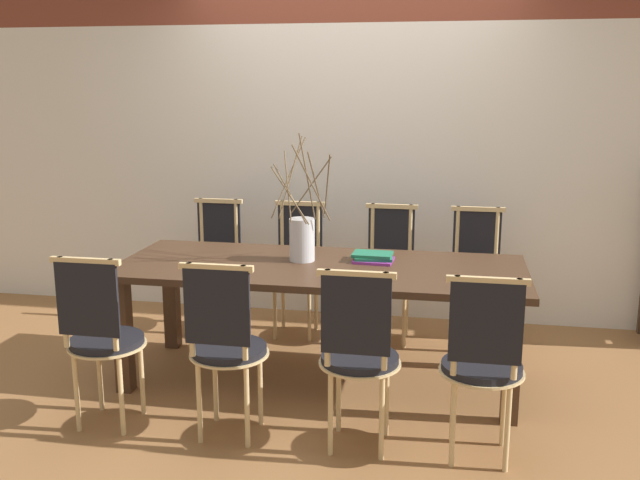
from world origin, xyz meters
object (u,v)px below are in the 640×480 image
at_px(chair_near_center, 359,351).
at_px(chair_far_center, 389,268).
at_px(dining_table, 320,280).
at_px(book_stack, 373,257).
at_px(vase_centerpiece, 302,237).

height_order(chair_near_center, chair_far_center, same).
bearing_deg(dining_table, book_stack, 25.24).
distance_m(dining_table, chair_far_center, 0.88).
relative_size(dining_table, chair_near_center, 2.54).
xyz_separation_m(dining_table, chair_near_center, (0.34, -0.80, -0.12)).
relative_size(chair_near_center, chair_far_center, 1.00).
bearing_deg(book_stack, dining_table, -154.76).
xyz_separation_m(chair_far_center, book_stack, (-0.04, -0.66, 0.23)).
relative_size(dining_table, vase_centerpiece, 3.11).
bearing_deg(chair_near_center, vase_centerpiece, 117.70).
height_order(dining_table, chair_far_center, chair_far_center).
bearing_deg(vase_centerpiece, dining_table, -33.33).
xyz_separation_m(dining_table, book_stack, (0.30, 0.14, 0.12)).
bearing_deg(vase_centerpiece, chair_near_center, -62.30).
distance_m(dining_table, chair_near_center, 0.88).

